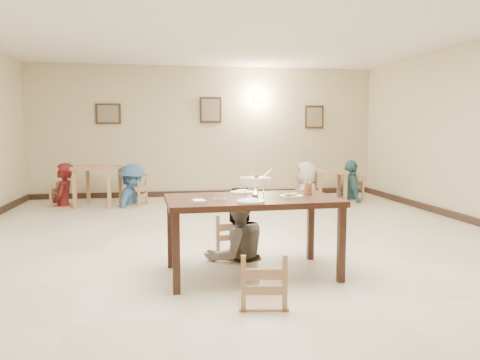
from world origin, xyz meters
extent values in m
plane|color=beige|center=(0.00, 0.00, 0.00)|extent=(10.00, 10.00, 0.00)
plane|color=white|center=(0.00, 0.00, 3.00)|extent=(10.00, 10.00, 0.00)
plane|color=beige|center=(0.00, 5.00, 1.50)|extent=(10.00, 0.00, 10.00)
cube|color=black|center=(0.00, 4.97, 0.06)|extent=(8.00, 0.06, 0.12)
cube|color=#382114|center=(-2.20, 4.96, 1.90)|extent=(0.55, 0.03, 0.45)
cube|color=gray|center=(-2.20, 4.94, 1.90)|extent=(0.45, 0.01, 0.37)
cube|color=#382114|center=(0.10, 4.96, 2.00)|extent=(0.50, 0.03, 0.60)
cube|color=gray|center=(0.10, 4.94, 2.00)|extent=(0.41, 0.01, 0.49)
cube|color=#382114|center=(2.60, 4.96, 1.85)|extent=(0.45, 0.03, 0.55)
cube|color=gray|center=(2.60, 4.94, 1.85)|extent=(0.37, 0.01, 0.45)
cube|color=#FFD88C|center=(1.20, 4.96, 2.30)|extent=(0.16, 0.05, 0.22)
cube|color=#381B11|center=(-0.10, -1.16, 0.80)|extent=(1.80, 1.07, 0.06)
cube|color=#381B11|center=(-0.90, -1.63, 0.38)|extent=(0.07, 0.07, 0.77)
cube|color=#381B11|center=(0.74, -1.56, 0.38)|extent=(0.07, 0.07, 0.77)
cube|color=#381B11|center=(-0.94, -0.76, 0.38)|extent=(0.07, 0.07, 0.77)
cube|color=#381B11|center=(0.70, -0.69, 0.38)|extent=(0.07, 0.07, 0.77)
cube|color=tan|center=(-0.14, -0.37, 0.40)|extent=(0.41, 0.41, 0.04)
cube|color=tan|center=(-0.16, -2.00, 0.41)|extent=(0.42, 0.42, 0.05)
imported|color=gray|center=(-0.15, -0.46, 0.85)|extent=(0.98, 0.87, 1.69)
torus|color=silver|center=(-0.07, -1.18, 0.96)|extent=(0.25, 0.25, 0.01)
cylinder|color=silver|center=(-0.07, -1.18, 0.85)|extent=(0.07, 0.07, 0.04)
cone|color=#FFA526|center=(-0.07, -1.18, 0.89)|extent=(0.04, 0.04, 0.06)
cylinder|color=white|center=(-0.07, -1.18, 1.00)|extent=(0.33, 0.33, 0.07)
cylinder|color=#C1602B|center=(-0.07, -1.18, 1.03)|extent=(0.28, 0.28, 0.02)
sphere|color=#2D7223|center=(-0.06, -1.19, 1.05)|extent=(0.05, 0.05, 0.05)
cylinder|color=silver|center=(0.06, -1.11, 1.06)|extent=(0.15, 0.09, 0.10)
cylinder|color=silver|center=(0.03, -1.12, 0.89)|extent=(0.01, 0.01, 0.15)
cylinder|color=silver|center=(-0.17, -1.12, 0.89)|extent=(0.01, 0.01, 0.15)
cylinder|color=silver|center=(-0.07, -1.29, 0.89)|extent=(0.01, 0.01, 0.15)
cylinder|color=white|center=(-0.14, -0.82, 0.84)|extent=(0.27, 0.27, 0.02)
ellipsoid|color=white|center=(-0.14, -0.82, 0.84)|extent=(0.18, 0.15, 0.06)
cylinder|color=white|center=(-0.18, -1.51, 0.84)|extent=(0.27, 0.27, 0.02)
ellipsoid|color=white|center=(-0.18, -1.51, 0.84)|extent=(0.17, 0.15, 0.06)
cylinder|color=white|center=(0.31, -1.22, 0.84)|extent=(0.25, 0.25, 0.02)
sphere|color=#2D7223|center=(0.27, -1.29, 0.86)|extent=(0.04, 0.04, 0.04)
cylinder|color=white|center=(-0.45, -1.29, 0.84)|extent=(0.12, 0.12, 0.02)
cylinder|color=#9D080C|center=(-0.45, -1.29, 0.85)|extent=(0.09, 0.09, 0.01)
cube|color=white|center=(-0.67, -1.43, 0.84)|extent=(0.12, 0.16, 0.03)
cube|color=silver|center=(-0.63, -1.36, 0.84)|extent=(0.02, 0.15, 0.01)
cube|color=silver|center=(-0.60, -1.36, 0.84)|extent=(0.02, 0.15, 0.01)
cylinder|color=white|center=(0.55, -1.05, 0.91)|extent=(0.08, 0.08, 0.16)
cylinder|color=#CF5F18|center=(0.55, -1.05, 0.89)|extent=(0.07, 0.07, 0.12)
cube|color=tan|center=(-2.31, 3.82, 0.78)|extent=(0.97, 0.97, 0.06)
cube|color=tan|center=(-2.73, 3.56, 0.38)|extent=(0.07, 0.07, 0.75)
cube|color=tan|center=(-2.05, 3.41, 0.38)|extent=(0.07, 0.07, 0.75)
cube|color=tan|center=(-2.57, 4.24, 0.38)|extent=(0.07, 0.07, 0.75)
cube|color=tan|center=(-1.90, 4.08, 0.38)|extent=(0.07, 0.07, 0.75)
cube|color=tan|center=(2.59, 3.78, 0.63)|extent=(0.74, 0.74, 0.06)
cube|color=tan|center=(2.28, 3.55, 0.30)|extent=(0.07, 0.07, 0.60)
cube|color=tan|center=(2.82, 3.48, 0.30)|extent=(0.07, 0.07, 0.60)
cube|color=tan|center=(2.35, 4.09, 0.30)|extent=(0.07, 0.07, 0.60)
cube|color=tan|center=(2.89, 4.02, 0.30)|extent=(0.07, 0.07, 0.60)
cube|color=tan|center=(-2.99, 3.86, 0.41)|extent=(0.42, 0.42, 0.05)
cube|color=tan|center=(-1.63, 3.81, 0.45)|extent=(0.46, 0.46, 0.05)
cube|color=tan|center=(2.09, 3.85, 0.44)|extent=(0.45, 0.45, 0.05)
cube|color=tan|center=(3.08, 3.81, 0.46)|extent=(0.47, 0.47, 0.05)
imported|color=#5B1615|center=(-2.99, 3.86, 0.88)|extent=(0.45, 0.66, 1.75)
imported|color=#40678F|center=(-1.63, 3.81, 0.85)|extent=(0.92, 1.24, 1.71)
imported|color=silver|center=(2.09, 3.85, 0.84)|extent=(0.69, 0.91, 1.69)
imported|color=teal|center=(3.08, 3.81, 0.88)|extent=(0.47, 1.05, 1.76)
camera|label=1|loc=(-1.01, -5.92, 1.52)|focal=35.00mm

